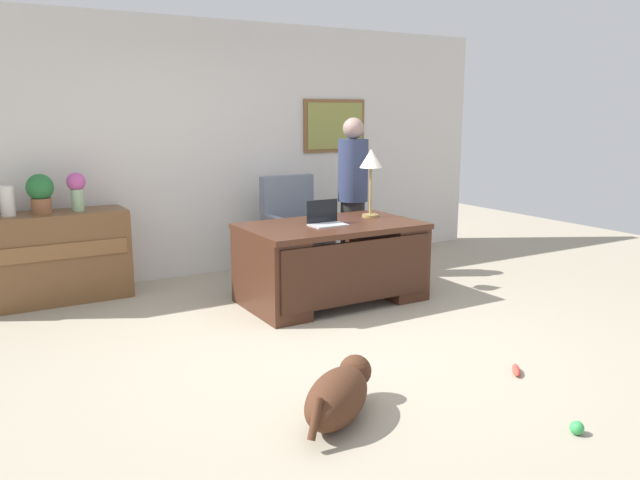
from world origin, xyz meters
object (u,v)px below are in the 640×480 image
at_px(vase_empty, 8,201).
at_px(dog_toy_ball, 577,428).
at_px(credenza, 46,258).
at_px(laptop, 325,219).
at_px(desk_lamp, 371,163).
at_px(vase_with_flowers, 76,188).
at_px(dog_lying, 339,394).
at_px(desk, 333,260).
at_px(potted_plant, 40,192).
at_px(armchair, 294,232).
at_px(dog_toy_bone, 516,370).
at_px(person_standing, 353,195).

distance_m(vase_empty, dog_toy_ball, 4.88).
height_order(credenza, laptop, laptop).
xyz_separation_m(desk_lamp, vase_with_flowers, (-2.51, 1.16, -0.21)).
relative_size(dog_lying, laptop, 2.15).
xyz_separation_m(desk, potted_plant, (-2.30, 1.32, 0.64)).
relative_size(credenza, potted_plant, 4.10).
bearing_deg(armchair, vase_with_flowers, 171.78).
bearing_deg(dog_lying, dog_toy_ball, -37.86).
bearing_deg(potted_plant, desk, -29.83).
bearing_deg(desk_lamp, armchair, 114.66).
relative_size(desk, armchair, 1.51).
bearing_deg(potted_plant, laptop, -31.08).
height_order(desk_lamp, dog_toy_ball, desk_lamp).
bearing_deg(credenza, desk, -29.75).
bearing_deg(armchair, desk_lamp, -65.34).
relative_size(laptop, dog_toy_ball, 4.11).
bearing_deg(dog_lying, desk, 59.46).
distance_m(desk_lamp, potted_plant, 3.06).
xyz_separation_m(laptop, dog_toy_bone, (0.29, -2.04, -0.77)).
xyz_separation_m(dog_lying, desk_lamp, (1.71, 2.16, 1.11)).
height_order(credenza, vase_with_flowers, vase_with_flowers).
relative_size(person_standing, dog_lying, 2.45).
bearing_deg(dog_lying, vase_with_flowers, 103.63).
bearing_deg(desk_lamp, credenza, 157.77).
relative_size(dog_lying, potted_plant, 1.91).
distance_m(dog_lying, dog_toy_ball, 1.32).
bearing_deg(vase_empty, desk_lamp, -20.50).
bearing_deg(armchair, vase_empty, 173.54).
xyz_separation_m(armchair, desk_lamp, (0.39, -0.85, 0.78)).
bearing_deg(dog_toy_ball, desk, 87.12).
bearing_deg(desk, armchair, 82.31).
bearing_deg(laptop, vase_with_flowers, 144.94).
xyz_separation_m(credenza, dog_lying, (1.12, -3.32, -0.26)).
bearing_deg(dog_toy_ball, dog_lying, 142.14).
bearing_deg(vase_empty, potted_plant, 0.00).
height_order(desk, vase_empty, vase_empty).
relative_size(person_standing, vase_empty, 6.33).
relative_size(laptop, desk_lamp, 0.48).
relative_size(armchair, desk_lamp, 1.63).
distance_m(desk_lamp, vase_with_flowers, 2.78).
relative_size(laptop, vase_with_flowers, 0.89).
xyz_separation_m(desk, dog_toy_ball, (-0.14, -2.81, -0.36)).
distance_m(person_standing, dog_toy_ball, 3.75).
relative_size(desk_lamp, vase_with_flowers, 1.85).
bearing_deg(vase_with_flowers, laptop, -35.06).
distance_m(laptop, dog_toy_ball, 2.90).
height_order(desk, credenza, credenza).
relative_size(desk_lamp, dog_toy_bone, 3.63).
distance_m(desk_lamp, vase_empty, 3.32).
distance_m(dog_lying, vase_with_flowers, 3.53).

